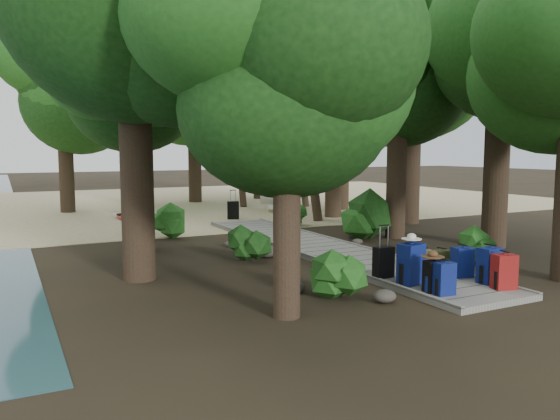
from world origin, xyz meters
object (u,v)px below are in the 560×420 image
backpack_left_b (434,275)px  backpack_right_d (442,260)px  backpack_left_c (411,262)px  backpack_right_b (490,264)px  duffel_right_khaki (421,257)px  suitcase_on_boardwalk (383,262)px  lone_suitcase_on_sand (233,210)px  kayak (121,216)px  sun_lounger (276,204)px  backpack_right_c (462,260)px  backpack_left_a (444,277)px  backpack_right_a (504,270)px

backpack_left_b → backpack_right_d: backpack_left_b is taller
backpack_left_c → backpack_right_b: (1.42, -0.64, -0.05)m
backpack_right_b → duffel_right_khaki: 1.84m
duffel_right_khaki → backpack_right_d: bearing=-102.7°
suitcase_on_boardwalk → backpack_left_b: bearing=-87.4°
suitcase_on_boardwalk → lone_suitcase_on_sand: (1.15, 10.92, -0.07)m
backpack_left_c → lone_suitcase_on_sand: size_ratio=1.27×
backpack_right_d → suitcase_on_boardwalk: size_ratio=0.84×
backpack_left_b → duffel_right_khaki: backpack_left_b is taller
kayak → sun_lounger: bearing=-3.2°
backpack_right_c → lone_suitcase_on_sand: (-0.33, 11.60, -0.09)m
backpack_left_c → backpack_right_c: 1.35m
backpack_left_c → duffel_right_khaki: bearing=30.3°
kayak → backpack_left_a: bearing=-78.9°
backpack_right_d → lone_suitcase_on_sand: (-0.24, 11.11, -0.02)m
duffel_right_khaki → backpack_right_a: bearing=-97.6°
backpack_left_b → lone_suitcase_on_sand: size_ratio=0.93×
backpack_left_b → lone_suitcase_on_sand: backpack_left_b is taller
backpack_left_b → backpack_right_c: 1.52m
backpack_right_a → backpack_right_b: size_ratio=0.94×
suitcase_on_boardwalk → kayak: 13.13m
backpack_right_b → suitcase_on_boardwalk: (-1.55, 1.33, -0.07)m
backpack_right_c → duffel_right_khaki: (-0.02, 1.19, -0.14)m
backpack_left_c → backpack_right_c: backpack_left_c is taller
duffel_right_khaki → suitcase_on_boardwalk: size_ratio=0.96×
duffel_right_khaki → kayak: size_ratio=0.22×
backpack_left_b → backpack_right_c: bearing=32.1°
backpack_left_b → backpack_right_d: bearing=48.5°
suitcase_on_boardwalk → sun_lounger: suitcase_on_boardwalk is taller
backpack_right_a → sun_lounger: backpack_right_a is taller
duffel_right_khaki → sun_lounger: bearing=71.8°
sun_lounger → backpack_right_d: bearing=-76.0°
backpack_right_b → suitcase_on_boardwalk: size_ratio=1.22×
backpack_left_a → kayak: 14.71m
backpack_right_c → backpack_left_c: bearing=-171.8°
backpack_right_b → backpack_right_d: (-0.16, 1.13, -0.12)m
lone_suitcase_on_sand → sun_lounger: 3.10m
suitcase_on_boardwalk → kayak: size_ratio=0.22×
lone_suitcase_on_sand → backpack_right_c: bearing=-71.0°
backpack_left_a → kayak: backpack_left_a is taller
backpack_left_a → sun_lounger: 14.55m
backpack_right_a → backpack_right_d: 1.59m
backpack_right_d → backpack_right_b: bearing=-87.8°
kayak → sun_lounger: (6.57, -0.34, 0.19)m
backpack_right_d → backpack_right_a: bearing=-94.1°
backpack_right_b → sun_lounger: backpack_right_b is taller
backpack_left_a → backpack_left_b: backpack_left_a is taller
backpack_left_b → sun_lounger: 14.33m
backpack_right_d → sun_lounger: (2.43, 12.68, -0.03)m
sun_lounger → backpack_right_c: bearing=-75.2°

